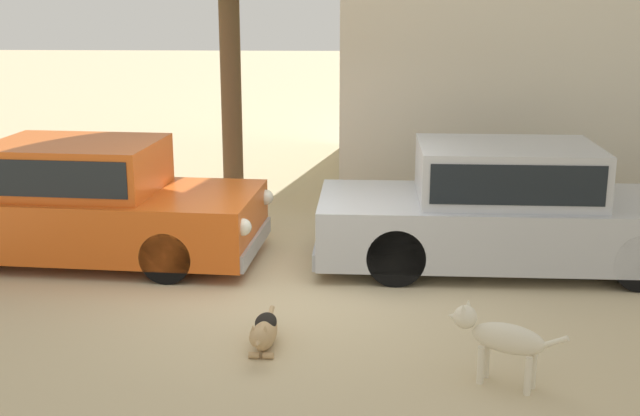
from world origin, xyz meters
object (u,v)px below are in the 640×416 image
Objects in this scene: parked_sedan_nearest at (82,201)px; parked_sedan_second at (507,207)px; stray_dog_spotted at (265,331)px; stray_dog_tan at (498,336)px.

parked_sedan_nearest is 0.97× the size of parked_sedan_second.
stray_dog_spotted is at bearing -41.44° from parked_sedan_nearest.
parked_sedan_second reaches higher than stray_dog_tan.
stray_dog_tan is (4.61, -3.31, -0.30)m from parked_sedan_nearest.
parked_sedan_second is 3.26m from stray_dog_tan.
stray_dog_tan is at bearing -31.08° from parked_sedan_nearest.
stray_dog_spotted is at bearing -135.46° from parked_sedan_second.
parked_sedan_nearest is 3.73m from stray_dog_spotted.
stray_dog_tan is (-0.63, -3.18, -0.30)m from parked_sedan_second.
parked_sedan_second reaches higher than parked_sedan_nearest.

